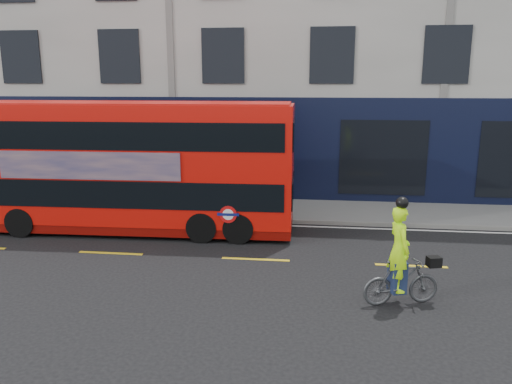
# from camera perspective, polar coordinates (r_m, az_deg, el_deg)

# --- Properties ---
(ground) EXTENTS (120.00, 120.00, 0.00)m
(ground) POSITION_cam_1_polar(r_m,az_deg,el_deg) (13.04, -18.83, -8.85)
(ground) COLOR black
(ground) RESTS_ON ground
(pavement) EXTENTS (60.00, 3.00, 0.12)m
(pavement) POSITION_cam_1_polar(r_m,az_deg,el_deg) (18.79, -10.38, -1.61)
(pavement) COLOR slate
(pavement) RESTS_ON ground
(kerb) EXTENTS (60.00, 0.12, 0.13)m
(kerb) POSITION_cam_1_polar(r_m,az_deg,el_deg) (17.41, -11.82, -2.80)
(kerb) COLOR slate
(kerb) RESTS_ON ground
(building_terrace) EXTENTS (50.00, 10.07, 15.00)m
(building_terrace) POSITION_cam_1_polar(r_m,az_deg,el_deg) (24.61, -6.47, 19.30)
(building_terrace) COLOR #BAB7AF
(building_terrace) RESTS_ON ground
(road_edge_line) EXTENTS (58.00, 0.10, 0.01)m
(road_edge_line) POSITION_cam_1_polar(r_m,az_deg,el_deg) (17.16, -12.13, -3.26)
(road_edge_line) COLOR silver
(road_edge_line) RESTS_ON ground
(lane_dashes) EXTENTS (58.00, 0.12, 0.01)m
(lane_dashes) POSITION_cam_1_polar(r_m,az_deg,el_deg) (14.31, -16.26, -6.72)
(lane_dashes) COLOR gold
(lane_dashes) RESTS_ON ground
(bus) EXTENTS (9.96, 2.50, 3.99)m
(bus) POSITION_cam_1_polar(r_m,az_deg,el_deg) (15.81, -13.78, 2.90)
(bus) COLOR red
(bus) RESTS_ON ground
(cyclist) EXTENTS (1.72, 0.89, 2.34)m
(cyclist) POSITION_cam_1_polar(r_m,az_deg,el_deg) (10.92, 16.19, -8.41)
(cyclist) COLOR #45484A
(cyclist) RESTS_ON ground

